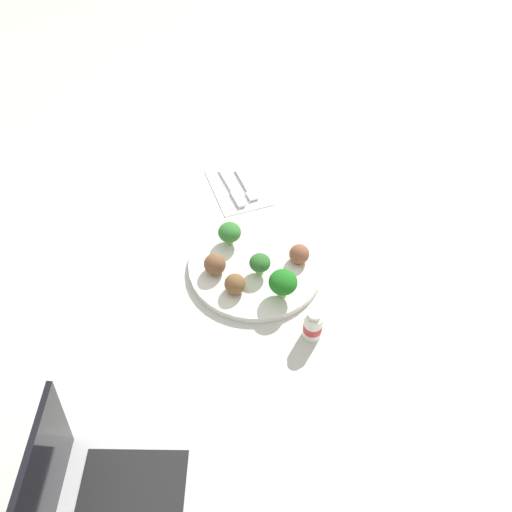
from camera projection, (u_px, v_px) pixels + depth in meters
ground_plane at (256, 267)px, 1.07m from camera, size 4.00×4.00×0.00m
plate at (256, 265)px, 1.06m from camera, size 0.28×0.28×0.02m
broccoli_floret_center at (258, 264)px, 1.01m from camera, size 0.04×0.04×0.05m
broccoli_floret_near_rim at (230, 232)px, 1.07m from camera, size 0.05×0.05×0.05m
broccoli_floret_back_right at (283, 283)px, 0.97m from camera, size 0.06×0.06×0.06m
meatball_mid_right at (235, 284)px, 0.99m from camera, size 0.04×0.04×0.04m
meatball_near_rim at (215, 263)px, 1.02m from camera, size 0.04×0.04×0.04m
meatball_mid_left at (299, 254)px, 1.04m from camera, size 0.04×0.04×0.04m
napkin at (238, 187)px, 1.23m from camera, size 0.18×0.13×0.01m
fork at (246, 186)px, 1.22m from camera, size 0.12×0.03×0.01m
knife at (232, 189)px, 1.21m from camera, size 0.15×0.03×0.01m
yogurt_bottle at (313, 325)px, 0.93m from camera, size 0.04×0.04×0.07m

